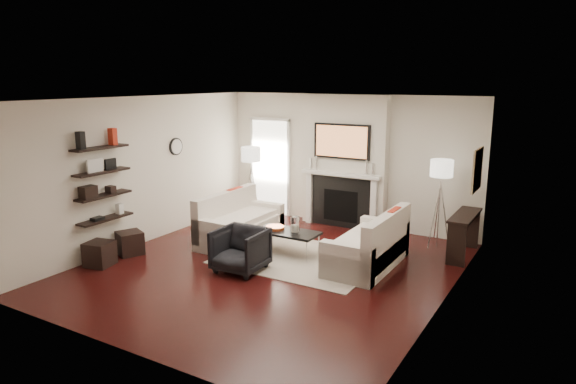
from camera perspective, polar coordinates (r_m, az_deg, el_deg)
The scene contains 71 objects.
room_envelope at distance 8.03m, azimuth -2.17°, elevation 0.59°, with size 6.00×6.00×6.00m.
chimney_breast at distance 10.52m, azimuth 6.30°, elevation 3.38°, with size 1.80×0.25×2.70m, color silver.
fireplace_surround at distance 10.56m, azimuth 5.89°, elevation -1.17°, with size 1.30×0.02×1.04m, color black.
firebox at distance 10.58m, azimuth 5.87°, elevation -1.54°, with size 0.75×0.02×0.65m, color black.
mantel_pilaster_l at distance 10.84m, azimuth 2.37°, elevation -0.59°, with size 0.12×0.08×1.10m, color white.
mantel_pilaster_r at distance 10.26m, azimuth 9.48°, elevation -1.51°, with size 0.12×0.08×1.10m, color white.
mantel_shelf at distance 10.39m, azimuth 5.85°, elevation 1.99°, with size 1.70×0.18×0.07m, color white.
tv_body at distance 10.32m, azimuth 5.99°, elevation 5.62°, with size 1.20×0.06×0.70m, color black.
tv_screen at distance 10.29m, azimuth 5.91°, elevation 5.60°, with size 1.10×0.01×0.62m, color #BF723F.
candlestick_l_tall at distance 10.61m, azimuth 3.19°, elevation 3.26°, with size 0.04×0.04×0.30m, color silver.
candlestick_l_short at distance 10.67m, azimuth 2.57°, elevation 3.16°, with size 0.04×0.04×0.24m, color silver.
candlestick_r_tall at distance 10.16m, azimuth 8.72°, elevation 2.73°, with size 0.04×0.04×0.30m, color silver.
candlestick_r_short at distance 10.12m, azimuth 9.40°, elevation 2.49°, with size 0.04×0.04×0.24m, color silver.
hallway_panel at distance 11.53m, azimuth -1.94°, elevation 2.74°, with size 0.90×0.02×2.10m, color white.
door_trim_l at distance 11.77m, azimuth -3.97°, elevation 2.92°, with size 0.06×0.06×2.16m, color white.
door_trim_r at distance 11.26m, azimuth 0.07°, elevation 2.51°, with size 0.06×0.06×2.16m, color white.
door_trim_top at distance 11.38m, azimuth -2.03°, elevation 8.09°, with size 1.02×0.06×0.06m, color white.
rug at distance 8.82m, azimuth 1.36°, elevation -7.39°, with size 2.60×2.00×0.01m, color #B4A593.
loveseat_left_base at distance 9.68m, azimuth -5.29°, elevation -4.33°, with size 0.85×1.80×0.42m, color silver.
loveseat_left_back at distance 9.79m, azimuth -6.92°, elevation -2.26°, with size 0.18×1.80×0.80m, color silver.
loveseat_left_arm_n at distance 9.04m, azimuth -8.30°, elevation -5.05°, with size 0.85×0.18×0.60m, color silver.
loveseat_left_arm_s at distance 10.30m, azimuth -2.67°, elevation -2.74°, with size 0.85×0.18×0.60m, color silver.
loveseat_left_cushion at distance 9.58m, azimuth -5.07°, elevation -2.89°, with size 0.63×1.44×0.10m, color silver.
pillow_left_orange at distance 9.97m, azimuth -5.91°, elevation -0.75°, with size 0.10×0.42×0.42m, color red.
pillow_left_charcoal at distance 9.51m, azimuth -8.04°, elevation -1.52°, with size 0.10×0.40×0.40m, color black.
loveseat_right_base at distance 8.52m, azimuth 8.73°, elevation -6.80°, with size 0.85×1.80×0.42m, color silver.
loveseat_right_back at distance 8.31m, azimuth 10.95°, elevation -5.08°, with size 0.18×1.80×0.80m, color silver.
loveseat_right_arm_n at distance 7.79m, azimuth 6.51°, elevation -7.91°, with size 0.85×0.18×0.60m, color silver.
loveseat_right_arm_s at distance 9.22m, azimuth 10.64°, elevation -4.79°, with size 0.85×0.18×0.60m, color silver.
loveseat_right_cushion at distance 8.46m, azimuth 8.48°, elevation -5.08°, with size 0.63×1.44×0.10m, color silver.
pillow_right_orange at distance 8.53m, azimuth 11.69°, elevation -3.24°, with size 0.10×0.42×0.42m, color red.
pillow_right_charcoal at distance 7.99m, azimuth 10.28°, elevation -4.33°, with size 0.10×0.40×0.40m, color black.
coffee_table at distance 8.91m, azimuth -0.06°, elevation -4.49°, with size 1.10×0.55×0.04m, color black.
coffee_leg_nw at distance 9.05m, azimuth -3.51°, elevation -5.63°, with size 0.02×0.02×0.38m, color silver.
coffee_leg_ne at distance 8.56m, azimuth 2.09°, elevation -6.70°, with size 0.02×0.02×0.38m, color silver.
coffee_leg_sw at distance 9.40m, azimuth -2.01°, elevation -4.92°, with size 0.02×0.02×0.38m, color silver.
coffee_leg_se at distance 8.93m, azimuth 3.44°, elevation -5.89°, with size 0.02×0.02×0.38m, color silver.
hurricane_glass at distance 8.80m, azimuth 0.78°, elevation -3.64°, with size 0.16×0.16×0.28m, color white.
hurricane_candle at distance 8.81m, azimuth 0.78°, elevation -4.04°, with size 0.09×0.09×0.13m, color white.
copper_bowl at distance 9.02m, azimuth -1.43°, elevation -3.98°, with size 0.33×0.33×0.05m, color #CC5022.
armchair at distance 8.21m, azimuth -5.34°, elevation -6.19°, with size 0.74×0.70×0.76m, color black.
lamp_left_post at distance 10.99m, azimuth -4.07°, elevation -0.17°, with size 0.02×0.02×1.20m, color silver.
lamp_left_shade at distance 10.83m, azimuth -4.14°, elevation 4.22°, with size 0.40×0.40×0.30m, color white.
lamp_left_leg_a at distance 10.93m, azimuth -3.59°, elevation -0.24°, with size 0.02×0.02×1.25m, color silver.
lamp_left_leg_b at distance 11.09m, azimuth -4.02°, elevation -0.05°, with size 0.02×0.02×1.25m, color silver.
lamp_left_leg_c at distance 10.94m, azimuth -4.59°, elevation -0.23°, with size 0.02×0.02×1.25m, color silver.
lamp_right_post at distance 9.67m, azimuth 16.40°, elevation -2.42°, with size 0.02×0.02×1.20m, color silver.
lamp_right_shade at distance 9.49m, azimuth 16.71°, elevation 2.55°, with size 0.40×0.40×0.30m, color white.
lamp_right_leg_a at distance 9.65m, azimuth 17.03°, elevation -2.50°, with size 0.02×0.02×1.25m, color silver.
lamp_right_leg_b at distance 9.77m, azimuth 16.22°, elevation -2.25°, with size 0.02×0.02×1.25m, color silver.
lamp_right_leg_c at distance 9.59m, azimuth 15.94°, elevation -2.51°, with size 0.02×0.02×1.25m, color silver.
console_top at distance 9.24m, azimuth 19.09°, elevation -2.46°, with size 0.35×1.20×0.04m, color black.
console_leg_n at distance 8.82m, azimuth 18.18°, elevation -5.63°, with size 0.30×0.04×0.71m, color black.
console_leg_s at distance 9.85m, azimuth 19.58°, elevation -3.84°, with size 0.30×0.04×0.71m, color black.
wall_art at distance 8.91m, azimuth 20.29°, elevation 2.33°, with size 0.03×0.70×0.70m, color #A08350.
shelf_bottom at distance 9.16m, azimuth -19.61°, elevation -2.82°, with size 0.25×1.00×0.04m, color black.
shelf_lower at distance 9.06m, azimuth -19.79°, elevation -0.38°, with size 0.25×1.00×0.04m, color black.
shelf_upper at distance 8.99m, azimuth -19.98°, elevation 2.11°, with size 0.25×1.00×0.04m, color black.
shelf_top at distance 8.93m, azimuth -20.17°, elevation 4.63°, with size 0.25×1.00×0.04m, color black.
decor_magfile_a at distance 8.69m, azimuth -22.06°, elevation 5.33°, with size 0.12×0.10×0.28m, color black.
decor_magfile_b at distance 9.09m, azimuth -18.90°, elevation 5.85°, with size 0.12×0.10×0.28m, color red.
decor_frame_a at distance 8.89m, azimuth -20.66°, elevation 2.78°, with size 0.04×0.30×0.22m, color white.
decor_frame_b at distance 9.09m, azimuth -19.13°, elevation 2.97°, with size 0.04×0.22×0.18m, color black.
decor_wine_rack at distance 8.86m, azimuth -21.32°, elevation -0.01°, with size 0.18×0.25×0.20m, color black.
decor_box_small at distance 9.14m, azimuth -19.10°, elevation 0.28°, with size 0.15×0.12×0.12m, color black.
decor_books at distance 9.05m, azimuth -20.42°, elevation -2.79°, with size 0.14×0.20×0.05m, color black.
decor_box_tall at distance 9.32m, azimuth -18.21°, elevation -1.77°, with size 0.10×0.10×0.18m, color white.
clock_rim at distance 10.33m, azimuth -12.35°, elevation 4.96°, with size 0.34×0.34×0.04m, color black.
clock_face at distance 10.31m, azimuth -12.25°, elevation 4.95°, with size 0.29×0.29×0.01m, color white.
ottoman_near at distance 9.40m, azimuth -17.15°, elevation -5.43°, with size 0.40×0.40×0.40m, color black.
ottoman_far at distance 9.01m, azimuth -20.21°, elevation -6.45°, with size 0.40×0.40×0.40m, color black.
Camera 1 is at (4.24, -6.61, 3.01)m, focal length 32.00 mm.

